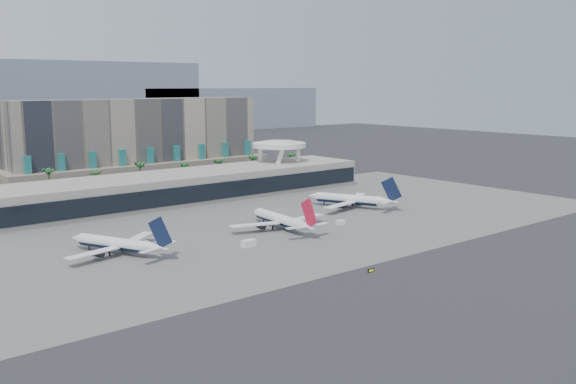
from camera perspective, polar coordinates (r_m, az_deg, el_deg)
ground at (r=195.29m, az=7.98°, el=-5.15°), size 900.00×900.00×0.00m
apron_pad at (r=234.85m, az=-1.94°, el=-2.55°), size 260.00×130.00×0.06m
mountain_ridge at (r=620.57m, az=-23.97°, el=6.97°), size 680.00×60.00×70.00m
hotel at (r=338.30m, az=-13.04°, el=3.82°), size 140.00×30.00×42.00m
terminal at (r=278.47m, az=-8.84°, el=0.62°), size 170.00×32.50×14.50m
saucer_structure at (r=313.08m, az=-0.78°, el=3.92°), size 26.00×26.00×21.89m
palm_row at (r=311.66m, az=-11.06°, el=2.24°), size 157.80×2.80×13.10m
airliner_left at (r=194.69m, az=-14.90°, el=-4.45°), size 33.44×34.40×12.79m
airliner_centre at (r=219.99m, az=-0.60°, el=-2.48°), size 37.57×38.82×13.41m
airliner_right at (r=259.65m, az=5.65°, el=-0.65°), size 35.94×36.98×13.71m
service_vehicle_a at (r=197.50m, az=-3.51°, el=-4.58°), size 4.47×2.19×2.19m
service_vehicle_b at (r=228.48m, az=4.69°, el=-2.71°), size 3.55×2.52×1.65m
taxiway_sign at (r=172.83m, az=7.38°, el=-6.93°), size 2.17×0.36×0.98m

